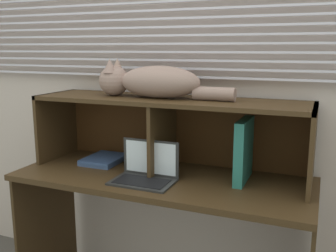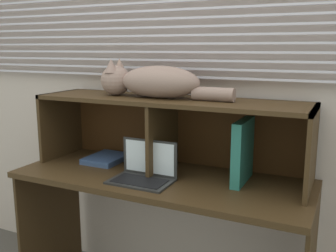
% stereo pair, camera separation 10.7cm
% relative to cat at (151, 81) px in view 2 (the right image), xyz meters
% --- Properties ---
extents(back_panel_with_blinds, '(4.40, 0.08, 2.50)m').
position_rel_cat_xyz_m(back_panel_with_blinds, '(0.10, 0.23, 0.01)').
color(back_panel_with_blinds, beige).
rests_on(back_panel_with_blinds, ground).
extents(desk, '(1.53, 0.59, 0.77)m').
position_rel_cat_xyz_m(desk, '(0.10, -0.10, -0.62)').
color(desk, '#3E2B17').
rests_on(desk, ground).
extents(hutch_shelf_unit, '(1.45, 0.37, 0.39)m').
position_rel_cat_xyz_m(hutch_shelf_unit, '(0.10, 0.03, -0.19)').
color(hutch_shelf_unit, '#3E2B17').
rests_on(hutch_shelf_unit, desk).
extents(cat, '(0.75, 0.20, 0.20)m').
position_rel_cat_xyz_m(cat, '(0.00, 0.00, 0.00)').
color(cat, gray).
rests_on(cat, hutch_shelf_unit).
extents(laptop, '(0.30, 0.20, 0.19)m').
position_rel_cat_xyz_m(laptop, '(0.06, -0.19, -0.43)').
color(laptop, '#292929').
rests_on(laptop, desk).
extents(binder_upright, '(0.05, 0.26, 0.31)m').
position_rel_cat_xyz_m(binder_upright, '(0.50, 0.00, -0.32)').
color(binder_upright, '#287165').
rests_on(binder_upright, desk).
extents(book_stack, '(0.20, 0.25, 0.03)m').
position_rel_cat_xyz_m(book_stack, '(-0.30, 0.01, -0.46)').
color(book_stack, '#3F5584').
rests_on(book_stack, desk).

